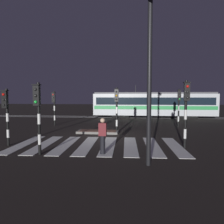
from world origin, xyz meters
TOP-DOWN VIEW (x-y plane):
  - ground_plane at (0.00, 0.00)m, footprint 120.00×120.00m
  - rail_near at (0.00, 12.70)m, footprint 80.00×0.12m
  - rail_far at (0.00, 14.13)m, footprint 80.00×0.12m
  - crosswalk_zebra at (-0.00, -2.60)m, footprint 9.38×5.01m
  - traffic_island at (-0.73, 1.34)m, footprint 3.03×1.20m
  - traffic_light_corner_far_left at (-5.58, 5.02)m, footprint 0.36×0.42m
  - traffic_light_corner_near_right at (4.67, -2.74)m, footprint 0.36×0.42m
  - traffic_light_kerb_mid_left at (-2.35, -4.84)m, footprint 0.36×0.42m
  - traffic_light_corner_near_left at (-4.90, -3.32)m, footprint 0.36×0.42m
  - traffic_light_corner_far_right at (5.85, 5.14)m, footprint 0.36×0.42m
  - traffic_light_median_centre at (0.66, 1.55)m, footprint 0.36×0.42m
  - street_lamp_near_kerb at (2.60, -5.97)m, footprint 0.44×1.21m
  - tram at (4.27, 13.41)m, footprint 15.37×2.58m
  - pedestrian_waiting_at_kerb at (0.56, -4.36)m, footprint 0.36×0.24m

SIDE VIEW (x-z plane):
  - ground_plane at x=0.00m, z-range 0.00..0.00m
  - crosswalk_zebra at x=0.00m, z-range 0.00..0.02m
  - rail_near at x=0.00m, z-range 0.00..0.03m
  - rail_far at x=0.00m, z-range 0.00..0.03m
  - traffic_island at x=-0.73m, z-range 0.00..0.18m
  - pedestrian_waiting_at_kerb at x=0.56m, z-range 0.02..1.73m
  - tram at x=4.27m, z-range -0.33..3.82m
  - traffic_light_corner_near_left at x=-4.90m, z-range 0.50..3.64m
  - traffic_light_corner_far_left at x=-5.58m, z-range 0.51..3.73m
  - traffic_light_kerb_mid_left at x=-2.35m, z-range 0.54..3.88m
  - traffic_light_median_centre at x=0.66m, z-range 0.54..3.92m
  - traffic_light_corner_far_right at x=5.85m, z-range 0.54..3.92m
  - traffic_light_corner_near_right at x=4.67m, z-range 0.56..4.10m
  - street_lamp_near_kerb at x=2.60m, z-range 0.94..7.69m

